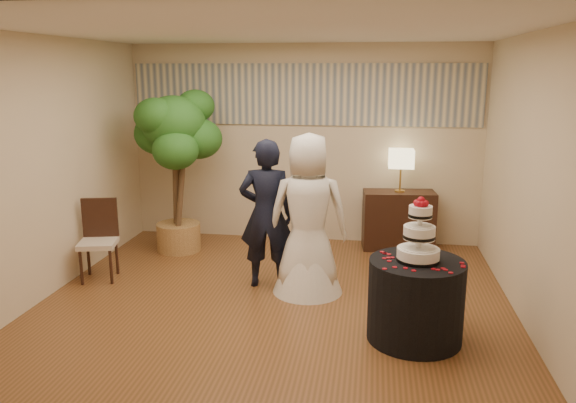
% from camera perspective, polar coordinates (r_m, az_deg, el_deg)
% --- Properties ---
extents(floor, '(5.00, 5.00, 0.00)m').
position_cam_1_polar(floor, '(6.03, -1.54, -10.60)').
color(floor, brown).
rests_on(floor, ground).
extents(ceiling, '(5.00, 5.00, 0.00)m').
position_cam_1_polar(ceiling, '(5.53, -1.73, 17.00)').
color(ceiling, white).
rests_on(ceiling, wall_back).
extents(wall_back, '(5.00, 0.06, 2.80)m').
position_cam_1_polar(wall_back, '(8.05, 1.57, 5.83)').
color(wall_back, beige).
rests_on(wall_back, ground).
extents(wall_front, '(5.00, 0.06, 2.80)m').
position_cam_1_polar(wall_front, '(3.26, -9.56, -5.48)').
color(wall_front, beige).
rests_on(wall_front, ground).
extents(wall_left, '(0.06, 5.00, 2.80)m').
position_cam_1_polar(wall_left, '(6.54, -23.77, 2.99)').
color(wall_left, beige).
rests_on(wall_left, ground).
extents(wall_right, '(0.06, 5.00, 2.80)m').
position_cam_1_polar(wall_right, '(5.73, 23.82, 1.67)').
color(wall_right, beige).
rests_on(wall_right, ground).
extents(mural_border, '(4.90, 0.02, 0.85)m').
position_cam_1_polar(mural_border, '(7.98, 1.59, 10.81)').
color(mural_border, '#A6A496').
rests_on(mural_border, wall_back).
extents(groom, '(0.65, 0.46, 1.70)m').
position_cam_1_polar(groom, '(6.33, -2.19, -1.27)').
color(groom, black).
rests_on(groom, floor).
extents(bride, '(0.96, 0.88, 1.79)m').
position_cam_1_polar(bride, '(6.13, 2.06, -1.31)').
color(bride, white).
rests_on(bride, floor).
extents(cake_table, '(1.13, 1.13, 0.76)m').
position_cam_1_polar(cake_table, '(5.34, 12.83, -9.77)').
color(cake_table, black).
rests_on(cake_table, floor).
extents(wedding_cake, '(0.39, 0.39, 0.59)m').
position_cam_1_polar(wedding_cake, '(5.11, 13.22, -2.75)').
color(wedding_cake, white).
rests_on(wedding_cake, cake_table).
extents(console, '(1.01, 0.53, 0.81)m').
position_cam_1_polar(console, '(7.93, 11.14, -1.86)').
color(console, black).
rests_on(console, floor).
extents(table_lamp, '(0.34, 0.34, 0.58)m').
position_cam_1_polar(table_lamp, '(7.78, 11.37, 3.08)').
color(table_lamp, beige).
rests_on(table_lamp, console).
extents(ficus_tree, '(1.44, 1.44, 2.23)m').
position_cam_1_polar(ficus_tree, '(7.68, -11.33, 3.08)').
color(ficus_tree, '#27611E').
rests_on(ficus_tree, floor).
extents(side_chair, '(0.53, 0.55, 0.95)m').
position_cam_1_polar(side_chair, '(6.98, -18.76, -3.82)').
color(side_chair, black).
rests_on(side_chair, floor).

